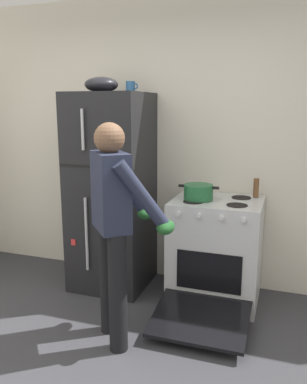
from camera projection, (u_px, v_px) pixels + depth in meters
kitchen_wall_back at (168, 143)px, 3.84m from camera, size 6.00×0.10×2.70m
refrigerator at (112, 192)px, 3.72m from camera, size 0.68×0.72×1.82m
stove_range at (216, 252)px, 3.48m from camera, size 0.76×1.22×0.92m
person_cook at (116, 216)px, 2.77m from camera, size 0.63×0.66×1.60m
red_pot at (198, 192)px, 3.39m from camera, size 0.35×0.25×0.13m
coffee_mug at (131, 87)px, 3.50m from camera, size 0.11×0.08×0.10m
pepper_mill at (256, 188)px, 3.47m from camera, size 0.05×0.05×0.16m
mixing_bowl at (101, 85)px, 3.54m from camera, size 0.30×0.30×0.14m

